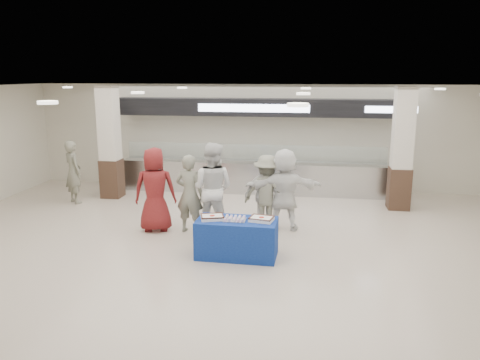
% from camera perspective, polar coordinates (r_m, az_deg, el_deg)
% --- Properties ---
extents(ground, '(14.00, 14.00, 0.00)m').
position_cam_1_polar(ground, '(9.15, -2.46, -9.72)').
color(ground, beige).
rests_on(ground, ground).
extents(serving_line, '(8.70, 0.85, 2.80)m').
position_cam_1_polar(serving_line, '(13.98, 1.77, 3.16)').
color(serving_line, '#B4B6BB').
rests_on(serving_line, ground).
extents(column_left, '(0.55, 0.55, 3.20)m').
position_cam_1_polar(column_left, '(13.85, -15.57, 4.16)').
color(column_left, '#342117').
rests_on(column_left, ground).
extents(column_right, '(0.55, 0.55, 3.20)m').
position_cam_1_polar(column_right, '(12.86, 19.11, 3.28)').
color(column_right, '#342117').
rests_on(column_right, ground).
extents(display_table, '(1.57, 0.81, 0.75)m').
position_cam_1_polar(display_table, '(9.18, -0.38, -7.11)').
color(display_table, navy).
rests_on(display_table, ground).
extents(sheet_cake_left, '(0.51, 0.45, 0.09)m').
position_cam_1_polar(sheet_cake_left, '(9.11, -3.40, -4.51)').
color(sheet_cake_left, white).
rests_on(sheet_cake_left, display_table).
extents(sheet_cake_right, '(0.49, 0.41, 0.09)m').
position_cam_1_polar(sheet_cake_right, '(9.00, 2.64, -4.72)').
color(sheet_cake_right, white).
rests_on(sheet_cake_right, display_table).
extents(cupcake_tray, '(0.42, 0.31, 0.07)m').
position_cam_1_polar(cupcake_tray, '(9.02, -0.65, -4.74)').
color(cupcake_tray, '#A8A8AD').
rests_on(cupcake_tray, display_table).
extents(civilian_maroon, '(1.05, 0.80, 1.92)m').
position_cam_1_polar(civilian_maroon, '(10.69, -10.32, -1.16)').
color(civilian_maroon, maroon).
rests_on(civilian_maroon, ground).
extents(soldier_a, '(0.71, 0.53, 1.78)m').
position_cam_1_polar(soldier_a, '(10.48, -6.17, -1.70)').
color(soldier_a, slate).
rests_on(soldier_a, ground).
extents(chef_tall, '(1.11, 0.92, 2.05)m').
position_cam_1_polar(chef_tall, '(10.40, -3.42, -1.00)').
color(chef_tall, silver).
rests_on(chef_tall, ground).
extents(chef_short, '(0.97, 0.56, 1.56)m').
position_cam_1_polar(chef_short, '(10.82, 3.00, -1.79)').
color(chef_short, silver).
rests_on(chef_short, ground).
extents(soldier_b, '(1.22, 0.86, 1.72)m').
position_cam_1_polar(soldier_b, '(10.72, 3.31, -1.49)').
color(soldier_b, slate).
rests_on(soldier_b, ground).
extents(civilian_white, '(1.83, 0.88, 1.89)m').
position_cam_1_polar(civilian_white, '(10.63, 5.41, -1.16)').
color(civilian_white, white).
rests_on(civilian_white, ground).
extents(soldier_bg, '(0.76, 0.72, 1.74)m').
position_cam_1_polar(soldier_bg, '(13.64, -19.65, 0.94)').
color(soldier_bg, slate).
rests_on(soldier_bg, ground).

